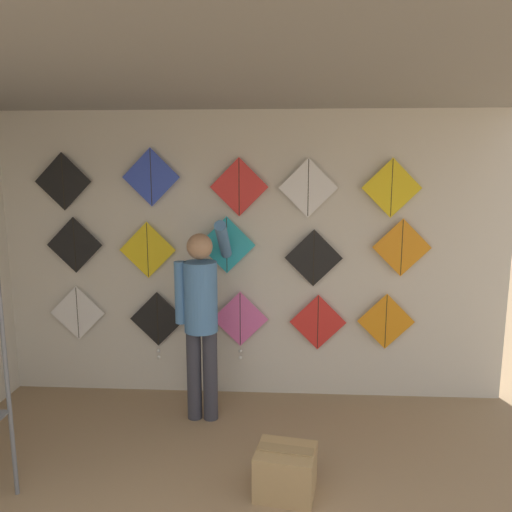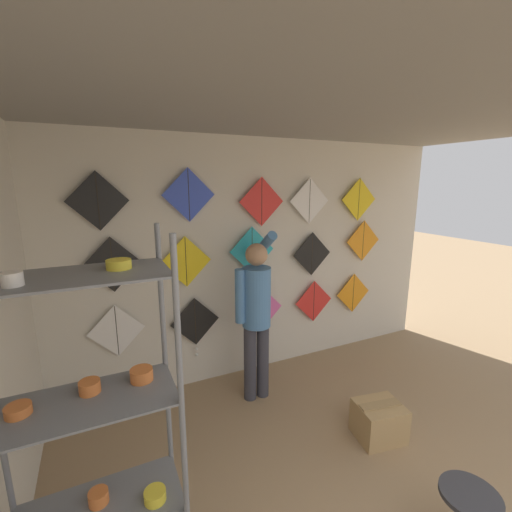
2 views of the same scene
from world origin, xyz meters
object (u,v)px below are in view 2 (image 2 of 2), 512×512
kite_0 (117,331)px  kite_9 (363,241)px  shelf_rack (91,417)px  kite_12 (262,202)px  kite_2 (262,311)px  kite_6 (186,262)px  stool (469,505)px  kite_5 (112,265)px  cardboard_box (379,421)px  kite_3 (314,301)px  shopkeeper (256,308)px  kite_4 (353,293)px  kite_10 (98,201)px  kite_7 (252,250)px  kite_14 (359,200)px  kite_11 (189,195)px  kite_1 (195,324)px  kite_8 (312,254)px

kite_0 → kite_9: (3.17, 0.00, 0.69)m
shelf_rack → kite_12: size_ratio=3.78×
kite_2 → kite_6: (-0.90, 0.00, 0.71)m
stool → kite_5: (-1.81, 2.51, 1.16)m
shelf_rack → kite_0: 1.89m
cardboard_box → kite_3: (0.31, 1.53, 0.61)m
shopkeeper → kite_4: size_ratio=3.29×
shopkeeper → kite_2: (0.30, 0.48, -0.26)m
kite_5 → kite_6: 0.72m
kite_4 → kite_10: size_ratio=1.00×
kite_3 → kite_7: (-0.89, 0.00, 0.76)m
cardboard_box → kite_2: size_ratio=0.67×
shelf_rack → kite_6: (0.94, 1.84, 0.30)m
kite_0 → kite_3: 2.40m
kite_3 → kite_7: bearing=180.0°
stool → kite_14: size_ratio=0.81×
stool → kite_11: bearing=112.3°
kite_7 → kite_9: size_ratio=1.00×
kite_3 → kite_6: size_ratio=1.00×
kite_1 → stool: bearing=-68.0°
shopkeeper → kite_8: 1.19m
kite_12 → kite_14: 1.42m
shopkeeper → kite_0: shopkeeper is taller
kite_6 → kite_11: (0.06, 0.00, 0.70)m
shelf_rack → kite_14: kite_14 is taller
kite_11 → kite_4: bearing=0.0°
cardboard_box → kite_5: size_ratio=0.83×
kite_3 → kite_2: bearing=-179.9°
kite_6 → kite_12: kite_12 is taller
kite_9 → kite_5: bearing=180.0°
kite_7 → kite_12: bearing=0.0°
kite_10 → kite_14: kite_10 is taller
cardboard_box → kite_2: (-0.45, 1.52, 0.60)m
kite_0 → kite_10: 1.31m
shopkeeper → shelf_rack: bearing=-136.6°
stool → kite_0: size_ratio=0.81×
kite_0 → kite_2: kite_0 is taller
shopkeeper → kite_12: kite_12 is taller
stool → kite_3: kite_3 is taller
kite_2 → kite_10: (-1.70, 0.00, 1.36)m
shelf_rack → kite_2: shelf_rack is taller
kite_3 → kite_9: (0.77, 0.00, 0.75)m
shelf_rack → kite_3: (2.60, 1.84, -0.40)m
cardboard_box → kite_3: kite_3 is taller
kite_0 → kite_8: 2.42m
stool → kite_8: kite_8 is taller
shopkeeper → kite_3: size_ratio=3.29×
kite_9 → kite_14: kite_14 is taller
kite_12 → kite_9: bearing=0.0°
kite_4 → kite_1: bearing=-180.0°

